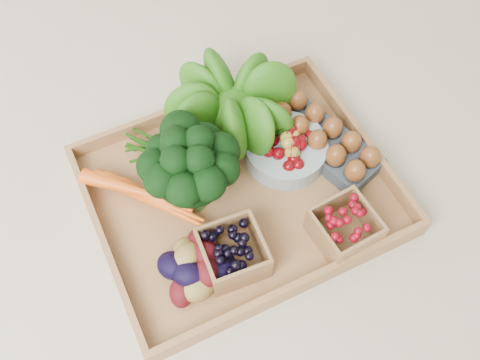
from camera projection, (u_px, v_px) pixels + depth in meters
name	position (u px, v px, depth m)	size (l,w,h in m)	color
ground	(240.00, 196.00, 1.04)	(4.00, 4.00, 0.00)	beige
tray	(240.00, 194.00, 1.04)	(0.55, 0.45, 0.01)	#A87646
carrots	(144.00, 195.00, 1.00)	(0.21, 0.15, 0.05)	#EC5913
lettuce	(231.00, 100.00, 1.04)	(0.17, 0.17, 0.17)	#1D530D
broccoli	(192.00, 181.00, 0.96)	(0.18, 0.18, 0.14)	black
cherry_bowl	(286.00, 150.00, 1.05)	(0.16, 0.16, 0.04)	#8C9EA5
egg_carton	(314.00, 136.00, 1.08)	(0.10, 0.29, 0.03)	#373F46
potatoes	(197.00, 264.00, 0.91)	(0.15, 0.15, 0.08)	#3E0A0F
punnet_blackberry	(233.00, 253.00, 0.93)	(0.11, 0.11, 0.07)	black
punnet_raspberry	(344.00, 228.00, 0.95)	(0.10, 0.10, 0.07)	maroon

